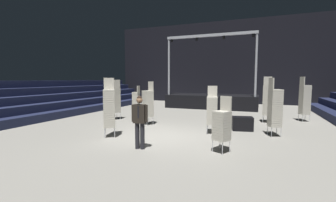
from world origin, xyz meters
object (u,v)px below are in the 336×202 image
(chair_stack_rear_right, at_px, (275,107))
(chair_stack_front_right, at_px, (222,125))
(equipment_road_case, at_px, (242,124))
(stage_riser, at_px, (212,100))
(chair_stack_mid_left, at_px, (109,108))
(chair_stack_rear_left, at_px, (148,103))
(chair_stack_mid_centre, at_px, (136,99))
(chair_stack_front_left, at_px, (267,100))
(chair_stack_mid_right, at_px, (212,110))
(chair_stack_rear_centre, at_px, (115,100))
(man_with_tie, at_px, (140,119))
(chair_stack_aisle_left, at_px, (305,99))

(chair_stack_rear_right, bearing_deg, chair_stack_front_right, -51.30)
(chair_stack_rear_right, distance_m, equipment_road_case, 1.70)
(stage_riser, bearing_deg, chair_stack_mid_left, -99.88)
(chair_stack_rear_left, relative_size, equipment_road_case, 2.47)
(chair_stack_mid_centre, height_order, chair_stack_rear_right, chair_stack_rear_right)
(chair_stack_front_left, height_order, chair_stack_mid_right, chair_stack_front_left)
(chair_stack_front_left, relative_size, equipment_road_case, 2.75)
(chair_stack_rear_centre, bearing_deg, chair_stack_mid_right, -80.40)
(chair_stack_mid_right, height_order, chair_stack_rear_right, chair_stack_rear_right)
(chair_stack_front_right, bearing_deg, chair_stack_rear_centre, -2.55)
(chair_stack_rear_centre, height_order, equipment_road_case, chair_stack_rear_centre)
(chair_stack_mid_right, bearing_deg, equipment_road_case, -145.83)
(chair_stack_mid_left, xyz_separation_m, chair_stack_rear_left, (0.28, 2.90, -0.08))
(chair_stack_front_left, distance_m, chair_stack_front_right, 6.34)
(chair_stack_rear_centre, bearing_deg, equipment_road_case, -69.02)
(stage_riser, xyz_separation_m, chair_stack_mid_right, (1.77, -9.12, 0.39))
(equipment_road_case, bearing_deg, chair_stack_mid_centre, 154.39)
(man_with_tie, xyz_separation_m, chair_stack_front_right, (2.61, 0.61, -0.12))
(chair_stack_rear_centre, bearing_deg, man_with_tie, -114.28)
(chair_stack_mid_centre, xyz_separation_m, chair_stack_rear_centre, (0.45, -3.24, 0.21))
(chair_stack_rear_centre, xyz_separation_m, equipment_road_case, (7.12, -0.39, -0.84))
(stage_riser, bearing_deg, chair_stack_front_right, -77.53)
(man_with_tie, xyz_separation_m, chair_stack_mid_right, (1.81, 3.11, 0.01))
(stage_riser, bearing_deg, chair_stack_rear_centre, -118.76)
(chair_stack_mid_right, xyz_separation_m, chair_stack_rear_left, (-3.45, 0.79, 0.08))
(chair_stack_mid_left, xyz_separation_m, chair_stack_mid_right, (3.73, 2.11, -0.17))
(equipment_road_case, bearing_deg, chair_stack_front_right, -96.07)
(chair_stack_mid_centre, bearing_deg, chair_stack_aisle_left, -93.94)
(chair_stack_mid_centre, xyz_separation_m, chair_stack_rear_left, (2.94, -3.99, 0.17))
(chair_stack_rear_right, bearing_deg, chair_stack_aisle_left, 136.57)
(stage_riser, relative_size, chair_stack_rear_centre, 3.11)
(chair_stack_mid_left, distance_m, chair_stack_mid_right, 4.29)
(chair_stack_front_left, xyz_separation_m, chair_stack_mid_right, (-2.27, -3.66, -0.21))
(chair_stack_front_right, xyz_separation_m, chair_stack_rear_centre, (-6.73, 4.04, 0.25))
(chair_stack_mid_left, relative_size, chair_stack_aisle_left, 0.97)
(chair_stack_front_left, distance_m, chair_stack_mid_right, 4.31)
(chair_stack_rear_right, bearing_deg, stage_riser, -175.70)
(chair_stack_rear_right, distance_m, chair_stack_aisle_left, 4.67)
(chair_stack_mid_right, bearing_deg, chair_stack_front_right, 97.68)
(chair_stack_rear_left, bearing_deg, chair_stack_front_right, 171.66)
(chair_stack_front_right, xyz_separation_m, chair_stack_aisle_left, (3.40, 7.30, 0.34))
(chair_stack_mid_left, xyz_separation_m, chair_stack_aisle_left, (7.92, 6.92, 0.04))
(chair_stack_front_left, relative_size, chair_stack_front_right, 1.38)
(stage_riser, distance_m, man_with_tie, 12.23)
(chair_stack_rear_centre, relative_size, equipment_road_case, 2.56)
(chair_stack_front_left, relative_size, chair_stack_mid_right, 1.21)
(chair_stack_mid_left, height_order, equipment_road_case, chair_stack_mid_left)
(chair_stack_mid_left, relative_size, equipment_road_case, 2.66)
(chair_stack_rear_right, bearing_deg, chair_stack_mid_right, -101.22)
(chair_stack_rear_centre, bearing_deg, chair_stack_front_left, -51.37)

